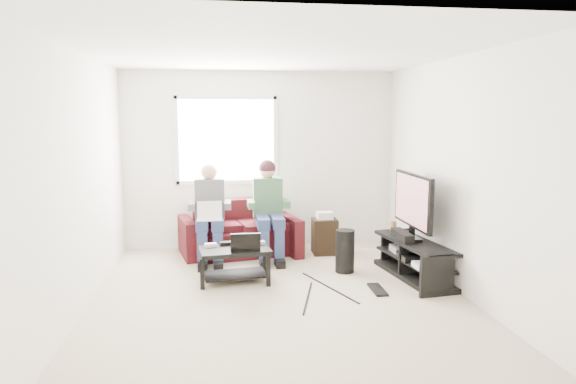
{
  "coord_description": "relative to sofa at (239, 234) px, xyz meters",
  "views": [
    {
      "loc": [
        -0.64,
        -5.34,
        1.94
      ],
      "look_at": [
        0.18,
        0.6,
        1.06
      ],
      "focal_mm": 32.0,
      "sensor_mm": 36.0,
      "label": 1
    }
  ],
  "objects": [
    {
      "name": "end_table",
      "position": [
        1.21,
        -0.15,
        -0.02
      ],
      "size": [
        0.34,
        0.34,
        0.6
      ],
      "color": "black",
      "rests_on": "floor"
    },
    {
      "name": "sofa",
      "position": [
        0.0,
        0.0,
        0.0
      ],
      "size": [
        1.76,
        1.01,
        0.75
      ],
      "color": "#411014",
      "rests_on": "floor"
    },
    {
      "name": "floor",
      "position": [
        0.35,
        -1.81,
        -0.29
      ],
      "size": [
        4.5,
        4.5,
        0.0
      ],
      "primitive_type": "plane",
      "color": "#BDAF93",
      "rests_on": "ground"
    },
    {
      "name": "coffee_table",
      "position": [
        -0.1,
        -1.25,
        0.01
      ],
      "size": [
        0.87,
        0.59,
        0.41
      ],
      "color": "black",
      "rests_on": "floor"
    },
    {
      "name": "tv",
      "position": [
        2.05,
        -1.29,
        0.63
      ],
      "size": [
        0.12,
        1.1,
        0.81
      ],
      "color": "black",
      "rests_on": "tv_stand"
    },
    {
      "name": "controller_c",
      "position": [
        0.2,
        -1.1,
        0.14
      ],
      "size": [
        0.15,
        0.11,
        0.04
      ],
      "primitive_type": "cube",
      "rotation": [
        0.0,
        0.0,
        0.15
      ],
      "color": "gray",
      "rests_on": "coffee_table"
    },
    {
      "name": "wall_front",
      "position": [
        0.35,
        -4.06,
        1.01
      ],
      "size": [
        4.5,
        0.0,
        4.5
      ],
      "primitive_type": "plane",
      "rotation": [
        -1.57,
        0.0,
        0.0
      ],
      "color": "silver",
      "rests_on": "floor"
    },
    {
      "name": "soundbar",
      "position": [
        1.93,
        -1.29,
        0.22
      ],
      "size": [
        0.12,
        0.5,
        0.1
      ],
      "primitive_type": "cube",
      "color": "black",
      "rests_on": "tv_stand"
    },
    {
      "name": "controller_a",
      "position": [
        -0.38,
        -1.13,
        0.14
      ],
      "size": [
        0.15,
        0.11,
        0.04
      ],
      "primitive_type": "cube",
      "rotation": [
        0.0,
        0.0,
        0.17
      ],
      "color": "silver",
      "rests_on": "coffee_table"
    },
    {
      "name": "drink_cup",
      "position": [
        2.0,
        -0.76,
        0.23
      ],
      "size": [
        0.08,
        0.08,
        0.12
      ],
      "primitive_type": "cylinder",
      "color": "#9F6E44",
      "rests_on": "tv_stand"
    },
    {
      "name": "laptop_black",
      "position": [
        0.02,
        -1.33,
        0.24
      ],
      "size": [
        0.38,
        0.3,
        0.24
      ],
      "primitive_type": null,
      "rotation": [
        0.0,
        0.0,
        0.21
      ],
      "color": "black",
      "rests_on": "coffee_table"
    },
    {
      "name": "console_white",
      "position": [
        2.05,
        -1.79,
        -0.01
      ],
      "size": [
        0.3,
        0.22,
        0.06
      ],
      "primitive_type": "cube",
      "color": "silver",
      "rests_on": "tv_stand"
    },
    {
      "name": "console_grey",
      "position": [
        2.05,
        -1.09,
        -0.0
      ],
      "size": [
        0.34,
        0.26,
        0.08
      ],
      "primitive_type": "cube",
      "color": "gray",
      "rests_on": "tv_stand"
    },
    {
      "name": "tv_stand",
      "position": [
        2.05,
        -1.39,
        -0.08
      ],
      "size": [
        0.6,
        1.43,
        0.46
      ],
      "color": "black",
      "rests_on": "floor"
    },
    {
      "name": "keyboard_floor",
      "position": [
        1.48,
        -1.79,
        -0.28
      ],
      "size": [
        0.15,
        0.42,
        0.02
      ],
      "primitive_type": "cube",
      "rotation": [
        0.0,
        0.0,
        -0.03
      ],
      "color": "black",
      "rests_on": "floor"
    },
    {
      "name": "person_left",
      "position": [
        -0.4,
        -0.26,
        0.42
      ],
      "size": [
        0.4,
        0.7,
        1.3
      ],
      "color": "navy",
      "rests_on": "sofa"
    },
    {
      "name": "person_right",
      "position": [
        0.4,
        -0.24,
        0.48
      ],
      "size": [
        0.4,
        0.71,
        1.35
      ],
      "color": "navy",
      "rests_on": "sofa"
    },
    {
      "name": "subwoofer",
      "position": [
        1.28,
        -1.05,
        -0.02
      ],
      "size": [
        0.24,
        0.24,
        0.54
      ],
      "primitive_type": "cylinder",
      "color": "black",
      "rests_on": "floor"
    },
    {
      "name": "window",
      "position": [
        -0.15,
        0.42,
        1.31
      ],
      "size": [
        1.48,
        0.04,
        1.28
      ],
      "color": "white",
      "rests_on": "wall_back"
    },
    {
      "name": "wall_right",
      "position": [
        2.35,
        -1.81,
        1.01
      ],
      "size": [
        0.0,
        4.5,
        4.5
      ],
      "primitive_type": "plane",
      "rotation": [
        1.57,
        0.0,
        -1.57
      ],
      "color": "silver",
      "rests_on": "floor"
    },
    {
      "name": "wall_back",
      "position": [
        0.35,
        0.44,
        1.01
      ],
      "size": [
        4.5,
        0.0,
        4.5
      ],
      "primitive_type": "plane",
      "rotation": [
        1.57,
        0.0,
        0.0
      ],
      "color": "silver",
      "rests_on": "floor"
    },
    {
      "name": "laptop_silver",
      "position": [
        -0.4,
        -0.52,
        0.39
      ],
      "size": [
        0.38,
        0.33,
        0.24
      ],
      "primitive_type": null,
      "rotation": [
        0.0,
        0.0,
        0.43
      ],
      "color": "silver",
      "rests_on": "person_left"
    },
    {
      "name": "wall_left",
      "position": [
        -1.65,
        -1.81,
        1.01
      ],
      "size": [
        0.0,
        4.5,
        4.5
      ],
      "primitive_type": "plane",
      "rotation": [
        1.57,
        0.0,
        1.57
      ],
      "color": "silver",
      "rests_on": "floor"
    },
    {
      "name": "controller_b",
      "position": [
        -0.2,
        -1.07,
        0.14
      ],
      "size": [
        0.15,
        0.1,
        0.04
      ],
      "primitive_type": "cube",
      "rotation": [
        0.0,
        0.0,
        0.11
      ],
      "color": "black",
      "rests_on": "coffee_table"
    },
    {
      "name": "ceiling",
      "position": [
        0.35,
        -1.81,
        2.31
      ],
      "size": [
        4.5,
        4.5,
        0.0
      ],
      "primitive_type": "plane",
      "rotation": [
        3.14,
        0.0,
        0.0
      ],
      "color": "white",
      "rests_on": "wall_back"
    },
    {
      "name": "console_black",
      "position": [
        2.05,
        -1.44,
        -0.01
      ],
      "size": [
        0.38,
        0.3,
        0.07
      ],
      "primitive_type": "cube",
      "color": "black",
      "rests_on": "tv_stand"
    }
  ]
}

